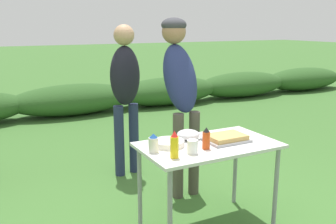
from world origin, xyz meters
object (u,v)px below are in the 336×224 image
Objects in this scene: paper_cup_stack at (192,147)px; food_tray at (226,138)px; mustard_bottle at (174,145)px; standing_person_in_dark_puffer at (180,82)px; hot_sauce_bottle at (206,139)px; mayo_bottle at (154,143)px; mixing_bowl at (188,135)px; standing_person_in_olive_jacket at (125,86)px; plate_stack at (169,143)px; folding_table at (208,153)px.

food_tray is at bearing 17.78° from paper_cup_stack.
standing_person_in_dark_puffer is at bearing 58.89° from mustard_bottle.
mayo_bottle is at bearing 163.64° from hot_sauce_bottle.
standing_person_in_olive_jacket reaches higher than mixing_bowl.
plate_stack is 0.19m from mayo_bottle.
food_tray is at bearing 18.50° from hot_sauce_bottle.
food_tray is 0.48m from plate_stack.
food_tray is 3.31× the size of paper_cup_stack.
mustard_bottle is (-0.31, -0.34, 0.05)m from mixing_bowl.
standing_person_in_dark_puffer reaches higher than standing_person_in_olive_jacket.
standing_person_in_dark_puffer is (0.46, 0.66, 0.36)m from plate_stack.
mayo_bottle is (-0.64, 0.03, 0.04)m from food_tray.
standing_person_in_olive_jacket is (-0.07, 1.25, 0.24)m from mixing_bowl.
standing_person_in_olive_jacket is at bearing 81.39° from mustard_bottle.
standing_person_in_olive_jacket reaches higher than plate_stack.
standing_person_in_dark_puffer is at bearing 67.51° from mixing_bowl.
food_tray is at bearing -37.22° from mixing_bowl.
plate_stack is 0.15× the size of standing_person_in_olive_jacket.
standing_person_in_olive_jacket reaches higher than paper_cup_stack.
folding_table is at bearing -102.29° from standing_person_in_dark_puffer.
paper_cup_stack is (-0.15, -0.32, 0.01)m from mixing_bowl.
folding_table is at bearing -91.72° from standing_person_in_olive_jacket.
paper_cup_stack is at bearing 6.85° from mustard_bottle.
standing_person_in_olive_jacket is at bearing 102.58° from food_tray.
standing_person_in_dark_puffer is (0.24, 0.85, 0.30)m from hot_sauce_bottle.
mayo_bottle is at bearing 177.70° from folding_table.
mayo_bottle is 0.72× the size of mustard_bottle.
standing_person_in_dark_puffer reaches higher than folding_table.
food_tray is at bearing -90.00° from standing_person_in_dark_puffer.
standing_person_in_olive_jacket is at bearing 87.12° from paper_cup_stack.
food_tray is at bearing -12.65° from plate_stack.
hot_sauce_bottle reaches higher than folding_table.
paper_cup_stack reaches higher than mixing_bowl.
standing_person_in_dark_puffer is (0.39, 0.89, 0.33)m from paper_cup_stack.
food_tray is 0.84m from standing_person_in_dark_puffer.
folding_table is 7.63× the size of mayo_bottle.
food_tray is at bearing -2.78° from mayo_bottle.
food_tray is 0.20× the size of standing_person_in_dark_puffer.
standing_person_in_olive_jacket is at bearing 83.43° from plate_stack.
hot_sauce_bottle is at bearing -161.50° from food_tray.
mustard_bottle is at bearing -121.93° from standing_person_in_dark_puffer.
paper_cup_stack is 1.58m from standing_person_in_olive_jacket.
standing_person_in_dark_puffer is at bearing 54.82° from plate_stack.
folding_table is at bearing -2.30° from mayo_bottle.
hot_sauce_bottle is 0.93m from standing_person_in_dark_puffer.
hot_sauce_bottle is (-0.09, -0.10, 0.16)m from folding_table.
paper_cup_stack is at bearing -149.32° from folding_table.
standing_person_in_olive_jacket reaches higher than mayo_bottle.
food_tray is 0.21× the size of standing_person_in_olive_jacket.
folding_table is at bearing 47.79° from hot_sauce_bottle.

